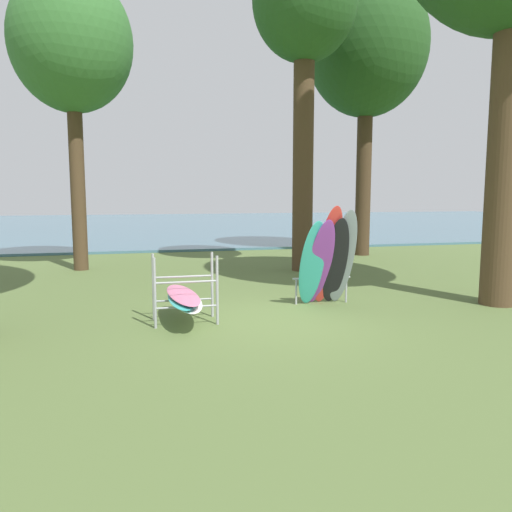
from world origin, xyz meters
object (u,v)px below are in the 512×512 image
tree_mid_behind (305,11)px  leaning_board_pile (328,261)px  tree_far_right_back (367,48)px  board_storage_rack (184,297)px  tree_far_left_back (72,45)px

tree_mid_behind → leaning_board_pile: 8.30m
tree_far_right_back → board_storage_rack: (-7.65, -8.63, -7.17)m
tree_mid_behind → tree_far_left_back: size_ratio=1.10×
tree_far_left_back → leaning_board_pile: (5.52, -6.58, -5.73)m
tree_far_left_back → tree_mid_behind: bearing=-14.5°
board_storage_rack → tree_mid_behind: bearing=52.9°
leaning_board_pile → board_storage_rack: (-3.03, -0.60, -0.50)m
tree_far_left_back → leaning_board_pile: 10.32m
tree_far_right_back → leaning_board_pile: bearing=-119.9°
tree_far_right_back → board_storage_rack: size_ratio=4.82×
tree_mid_behind → tree_far_right_back: 4.72m
tree_mid_behind → tree_far_left_back: bearing=165.5°
tree_far_left_back → tree_far_right_back: tree_far_right_back is taller
board_storage_rack → tree_far_left_back: bearing=109.1°
tree_mid_behind → tree_far_right_back: bearing=42.1°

